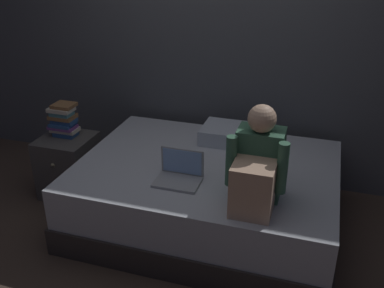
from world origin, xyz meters
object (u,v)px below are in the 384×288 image
(laptop, at_px, (179,174))
(pillow, at_px, (235,135))
(bed, at_px, (207,194))
(nightstand, at_px, (69,166))
(person_sitting, at_px, (257,168))
(book_stack, at_px, (63,120))

(laptop, relative_size, pillow, 0.57)
(bed, xyz_separation_m, laptop, (-0.12, -0.31, 0.33))
(nightstand, bearing_deg, bed, -3.06)
(nightstand, xyz_separation_m, person_sitting, (1.74, -0.48, 0.52))
(nightstand, distance_m, pillow, 1.50)
(laptop, height_order, pillow, laptop)
(bed, height_order, person_sitting, person_sitting)
(person_sitting, bearing_deg, laptop, 169.29)
(pillow, relative_size, book_stack, 1.92)
(pillow, bearing_deg, nightstand, -164.97)
(nightstand, distance_m, person_sitting, 1.88)
(laptop, bearing_deg, person_sitting, -10.71)
(laptop, bearing_deg, nightstand, 162.36)
(nightstand, relative_size, person_sitting, 0.83)
(person_sitting, relative_size, laptop, 2.05)
(person_sitting, xyz_separation_m, pillow, (-0.32, 0.86, -0.19))
(person_sitting, distance_m, laptop, 0.61)
(person_sitting, xyz_separation_m, laptop, (-0.56, 0.11, -0.20))
(laptop, xyz_separation_m, pillow, (0.24, 0.76, 0.01))
(person_sitting, bearing_deg, book_stack, 163.34)
(bed, bearing_deg, book_stack, 174.95)
(bed, relative_size, book_stack, 6.85)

